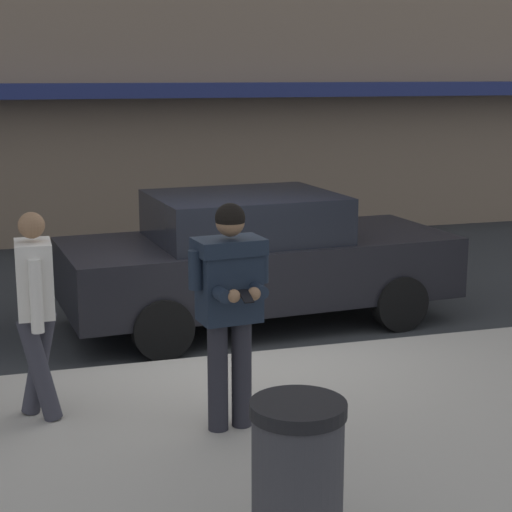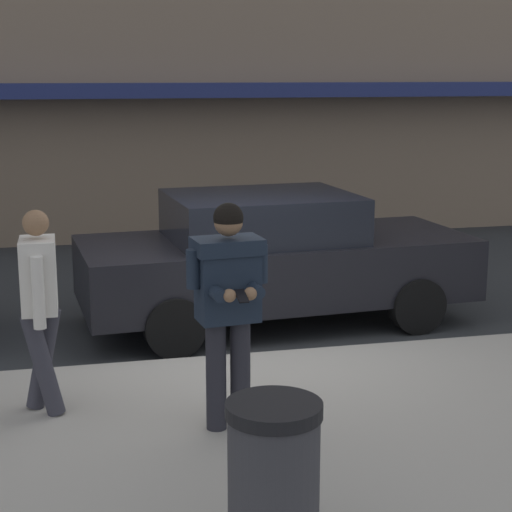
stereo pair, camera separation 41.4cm
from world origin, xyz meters
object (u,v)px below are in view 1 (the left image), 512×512
Objects in this scene: pedestrian_in_light_coat at (36,302)px; trash_bin at (297,483)px; man_texting_on_phone at (230,292)px; parked_sedan_mid at (256,257)px.

trash_bin is at bearing -63.59° from pedestrian_in_light_coat.
pedestrian_in_light_coat is (-1.42, 0.67, -0.14)m from man_texting_on_phone.
parked_sedan_mid is 3.41m from man_texting_on_phone.
man_texting_on_phone reaches higher than parked_sedan_mid.
pedestrian_in_light_coat is at bearing 154.79° from man_texting_on_phone.
parked_sedan_mid is at bearing 76.04° from trash_bin.
parked_sedan_mid is at bearing 44.21° from pedestrian_in_light_coat.
pedestrian_in_light_coat is at bearing -135.79° from parked_sedan_mid.
trash_bin is at bearing -93.66° from man_texting_on_phone.
pedestrian_in_light_coat is 2.96m from trash_bin.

